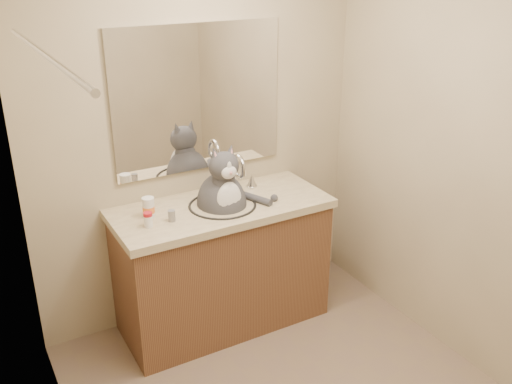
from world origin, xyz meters
TOP-DOWN VIEW (x-y plane):
  - room at (0.00, 0.00)m, footprint 2.22×2.52m
  - vanity at (0.00, 0.96)m, footprint 1.34×0.59m
  - mirror at (0.00, 1.24)m, footprint 1.10×0.02m
  - shower_curtain at (-1.05, 0.10)m, footprint 0.02×1.30m
  - cat at (0.01, 0.95)m, footprint 0.42×0.35m
  - pill_bottle_redcap at (-0.49, 0.89)m, footprint 0.06×0.06m
  - pill_bottle_orange at (-0.44, 1.01)m, footprint 0.08×0.08m
  - grey_canister at (-0.35, 0.90)m, footprint 0.05×0.05m

SIDE VIEW (x-z plane):
  - vanity at x=0.00m, z-range -0.12..1.00m
  - cat at x=0.01m, z-range 0.58..1.18m
  - grey_canister at x=-0.35m, z-range 0.85..0.92m
  - pill_bottle_redcap at x=-0.49m, z-range 0.85..0.94m
  - pill_bottle_orange at x=-0.44m, z-range 0.85..0.97m
  - shower_curtain at x=-1.05m, z-range 0.06..2.00m
  - room at x=0.00m, z-range -0.01..2.41m
  - mirror at x=0.00m, z-range 1.00..1.90m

